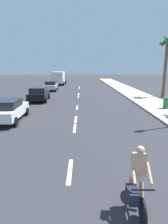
% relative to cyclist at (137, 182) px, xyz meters
% --- Properties ---
extents(ground_plane, '(160.00, 160.00, 0.00)m').
position_rel_cyclist_xyz_m(ground_plane, '(-1.90, 15.64, -0.83)').
color(ground_plane, '#2D2D33').
extents(sidewalk_strip, '(3.60, 80.00, 0.14)m').
position_rel_cyclist_xyz_m(sidewalk_strip, '(5.98, 17.64, -0.76)').
color(sidewalk_strip, '#B2ADA3').
rests_on(sidewalk_strip, ground).
extents(lane_stripe_2, '(0.16, 1.80, 0.01)m').
position_rel_cyclist_xyz_m(lane_stripe_2, '(-1.90, 1.98, -0.83)').
color(lane_stripe_2, white).
rests_on(lane_stripe_2, ground).
extents(lane_stripe_3, '(0.16, 1.80, 0.01)m').
position_rel_cyclist_xyz_m(lane_stripe_3, '(-1.90, 7.15, -0.83)').
color(lane_stripe_3, white).
rests_on(lane_stripe_3, ground).
extents(lane_stripe_4, '(0.16, 1.80, 0.01)m').
position_rel_cyclist_xyz_m(lane_stripe_4, '(-1.90, 9.23, -0.83)').
color(lane_stripe_4, white).
rests_on(lane_stripe_4, ground).
extents(lane_stripe_5, '(0.16, 1.80, 0.01)m').
position_rel_cyclist_xyz_m(lane_stripe_5, '(-1.90, 13.43, -0.83)').
color(lane_stripe_5, white).
rests_on(lane_stripe_5, ground).
extents(lane_stripe_6, '(0.16, 1.80, 0.01)m').
position_rel_cyclist_xyz_m(lane_stripe_6, '(-1.90, 20.48, -0.83)').
color(lane_stripe_6, white).
rests_on(lane_stripe_6, ground).
extents(lane_stripe_7, '(0.16, 1.80, 0.01)m').
position_rel_cyclist_xyz_m(lane_stripe_7, '(-1.90, 22.87, -0.83)').
color(lane_stripe_7, white).
rests_on(lane_stripe_7, ground).
extents(lane_stripe_8, '(0.16, 1.80, 0.01)m').
position_rel_cyclist_xyz_m(lane_stripe_8, '(-1.90, 30.75, -0.83)').
color(lane_stripe_8, white).
rests_on(lane_stripe_8, ground).
extents(lane_stripe_9, '(0.16, 1.80, 0.01)m').
position_rel_cyclist_xyz_m(lane_stripe_9, '(-1.90, 32.04, -0.83)').
color(lane_stripe_9, white).
rests_on(lane_stripe_9, ground).
extents(cyclist, '(0.62, 1.71, 1.82)m').
position_rel_cyclist_xyz_m(cyclist, '(0.00, 0.00, 0.00)').
color(cyclist, black).
rests_on(cyclist, ground).
extents(parked_car_white, '(2.14, 4.43, 1.57)m').
position_rel_cyclist_xyz_m(parked_car_white, '(-6.69, 8.88, 0.01)').
color(parked_car_white, white).
rests_on(parked_car_white, ground).
extents(parked_car_black, '(2.25, 4.58, 1.57)m').
position_rel_cyclist_xyz_m(parked_car_black, '(-6.32, 17.25, 0.01)').
color(parked_car_black, black).
rests_on(parked_car_black, ground).
extents(parked_car_silver, '(2.03, 4.28, 1.57)m').
position_rel_cyclist_xyz_m(parked_car_silver, '(-6.44, 26.94, 0.01)').
color(parked_car_silver, '#B7BABF').
rests_on(parked_car_silver, ground).
extents(delivery_truck, '(2.81, 6.31, 2.80)m').
position_rel_cyclist_xyz_m(delivery_truck, '(-6.41, 37.46, 0.67)').
color(delivery_truck, '#23478C').
rests_on(delivery_truck, ground).
extents(palm_tree_far, '(1.98, 1.86, 7.69)m').
position_rel_cyclist_xyz_m(palm_tree_far, '(8.93, 19.79, 5.03)').
color(palm_tree_far, brown).
rests_on(palm_tree_far, ground).
extents(trash_bin_far, '(0.60, 0.60, 0.98)m').
position_rel_cyclist_xyz_m(trash_bin_far, '(6.21, 12.45, -0.20)').
color(trash_bin_far, '#19722D').
rests_on(trash_bin_far, sidewalk_strip).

